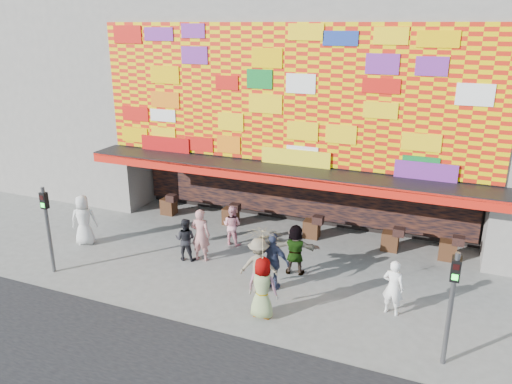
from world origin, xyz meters
TOP-DOWN VIEW (x-y plane):
  - ground at (0.00, 0.00)m, footprint 90.00×90.00m
  - shop_building at (0.00, 8.18)m, footprint 15.20×9.40m
  - neighbor_left at (-13.00, 8.00)m, footprint 11.00×8.00m
  - signal_left at (-6.20, -1.50)m, footprint 0.22×0.20m
  - signal_right at (6.20, -1.50)m, footprint 0.22×0.20m
  - ped_a at (-6.73, 0.72)m, footprint 1.12×0.99m
  - ped_b at (-2.03, 1.20)m, footprint 0.75×0.54m
  - ped_c at (-2.56, 1.03)m, footprint 0.84×0.71m
  - ped_d at (0.67, -0.04)m, footprint 1.30×0.98m
  - ped_e at (1.02, 0.29)m, footprint 1.14×0.56m
  - ped_f at (1.34, 1.53)m, footprint 1.67×0.78m
  - ped_g at (1.31, -1.30)m, footprint 0.90×0.60m
  - ped_h at (4.68, 0.29)m, footprint 0.67×0.50m
  - ped_i at (-1.59, 2.84)m, footprint 0.79×0.63m
  - parasol at (1.31, -1.30)m, footprint 1.28×1.30m

SIDE VIEW (x-z plane):
  - ground at x=0.00m, z-range 0.00..0.00m
  - ped_i at x=-1.59m, z-range 0.00..1.53m
  - ped_c at x=-2.56m, z-range 0.00..1.54m
  - ped_h at x=4.68m, z-range 0.00..1.67m
  - ped_f at x=1.34m, z-range 0.00..1.73m
  - ped_d at x=0.67m, z-range 0.00..1.79m
  - ped_g at x=1.31m, z-range 0.00..1.83m
  - ped_e at x=1.02m, z-range 0.00..1.88m
  - ped_b at x=-2.03m, z-range 0.00..1.91m
  - ped_a at x=-6.73m, z-range 0.00..1.93m
  - signal_left at x=-6.20m, z-range 0.36..3.36m
  - signal_right at x=6.20m, z-range 0.36..3.36m
  - parasol at x=1.31m, z-range 1.22..3.17m
  - shop_building at x=0.00m, z-range 0.23..10.23m
  - neighbor_left at x=-13.00m, z-range 0.00..12.00m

